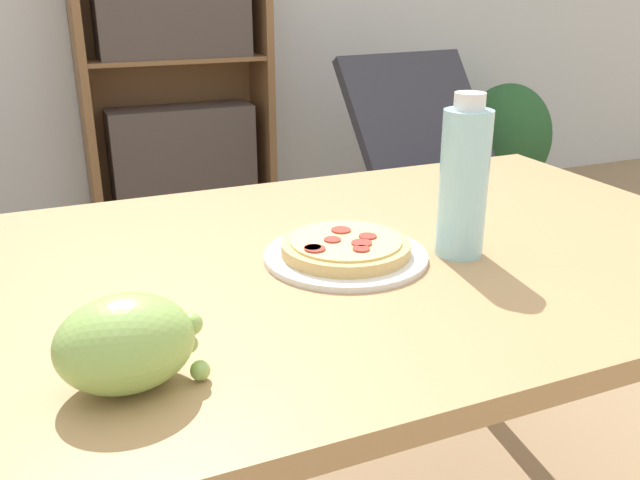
{
  "coord_description": "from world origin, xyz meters",
  "views": [
    {
      "loc": [
        -0.6,
        -0.85,
        1.19
      ],
      "look_at": [
        -0.23,
        0.03,
        0.82
      ],
      "focal_mm": 38.0,
      "sensor_mm": 36.0,
      "label": 1
    }
  ],
  "objects_px": {
    "bookshelf": "(176,76)",
    "pizza_on_plate": "(346,250)",
    "potted_plant_floor": "(505,142)",
    "drink_bottle": "(464,181)",
    "grape_bunch": "(126,343)",
    "lounge_chair_far": "(438,193)"
  },
  "relations": [
    {
      "from": "pizza_on_plate",
      "to": "drink_bottle",
      "type": "relative_size",
      "value": 1.01
    },
    {
      "from": "lounge_chair_far",
      "to": "bookshelf",
      "type": "xyz_separation_m",
      "value": [
        -0.99,
        0.79,
        0.48
      ]
    },
    {
      "from": "drink_bottle",
      "to": "potted_plant_floor",
      "type": "relative_size",
      "value": 0.4
    },
    {
      "from": "grape_bunch",
      "to": "bookshelf",
      "type": "xyz_separation_m",
      "value": [
        0.61,
        2.6,
        -0.05
      ]
    },
    {
      "from": "bookshelf",
      "to": "potted_plant_floor",
      "type": "relative_size",
      "value": 2.51
    },
    {
      "from": "drink_bottle",
      "to": "bookshelf",
      "type": "xyz_separation_m",
      "value": [
        0.04,
        2.41,
        -0.12
      ]
    },
    {
      "from": "drink_bottle",
      "to": "bookshelf",
      "type": "relative_size",
      "value": 0.16
    },
    {
      "from": "bookshelf",
      "to": "potted_plant_floor",
      "type": "xyz_separation_m",
      "value": [
        1.74,
        -0.3,
        -0.41
      ]
    },
    {
      "from": "pizza_on_plate",
      "to": "grape_bunch",
      "type": "height_order",
      "value": "grape_bunch"
    },
    {
      "from": "potted_plant_floor",
      "to": "bookshelf",
      "type": "bearing_deg",
      "value": 170.36
    },
    {
      "from": "pizza_on_plate",
      "to": "potted_plant_floor",
      "type": "distance_m",
      "value": 2.88
    },
    {
      "from": "bookshelf",
      "to": "potted_plant_floor",
      "type": "bearing_deg",
      "value": -9.64
    },
    {
      "from": "pizza_on_plate",
      "to": "bookshelf",
      "type": "bearing_deg",
      "value": 84.57
    },
    {
      "from": "grape_bunch",
      "to": "potted_plant_floor",
      "type": "relative_size",
      "value": 0.24
    },
    {
      "from": "drink_bottle",
      "to": "pizza_on_plate",
      "type": "bearing_deg",
      "value": 163.71
    },
    {
      "from": "bookshelf",
      "to": "lounge_chair_far",
      "type": "bearing_deg",
      "value": -38.53
    },
    {
      "from": "drink_bottle",
      "to": "lounge_chair_far",
      "type": "xyz_separation_m",
      "value": [
        1.03,
        1.62,
        -0.6
      ]
    },
    {
      "from": "bookshelf",
      "to": "pizza_on_plate",
      "type": "bearing_deg",
      "value": -95.43
    },
    {
      "from": "bookshelf",
      "to": "potted_plant_floor",
      "type": "distance_m",
      "value": 1.81
    },
    {
      "from": "drink_bottle",
      "to": "bookshelf",
      "type": "height_order",
      "value": "bookshelf"
    },
    {
      "from": "grape_bunch",
      "to": "potted_plant_floor",
      "type": "distance_m",
      "value": 3.32
    },
    {
      "from": "grape_bunch",
      "to": "lounge_chair_far",
      "type": "bearing_deg",
      "value": 48.63
    }
  ]
}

